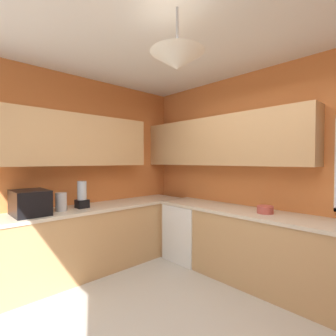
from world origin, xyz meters
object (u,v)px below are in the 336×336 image
Objects in this scene: kettle at (61,202)px; bowl at (265,210)px; dishwasher at (189,232)px; microwave at (30,202)px; blender_appliance at (82,196)px.

bowl is at bearing 43.53° from kettle.
kettle is (-0.64, -1.71, 0.58)m from dishwasher.
kettle reaches higher than bowl.
microwave is 2.54× the size of bowl.
kettle is 0.64× the size of blender_appliance.
dishwasher is 1.29m from bowl.
dishwasher is at bearing -178.55° from bowl.
kettle is at bearing -85.94° from blender_appliance.
microwave reaches higher than bowl.
microwave is at bearing -131.56° from bowl.
dishwasher is 1.91m from kettle.
dishwasher is 2.33× the size of blender_appliance.
blender_appliance reaches higher than bowl.
kettle is 0.29m from blender_appliance.
dishwasher is 1.69m from blender_appliance.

